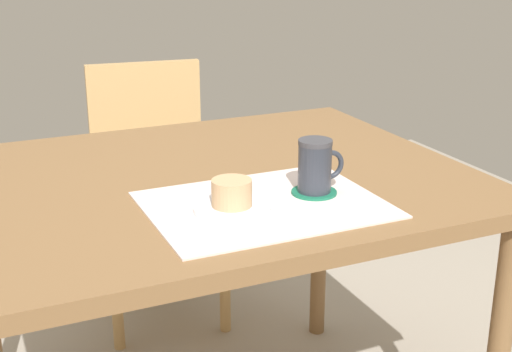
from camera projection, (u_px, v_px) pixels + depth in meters
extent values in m
cylinder|color=brown|center=(320.00, 233.00, 2.28)|extent=(0.05, 0.05, 0.72)
cube|color=brown|center=(210.00, 183.00, 1.61)|extent=(1.15, 0.92, 0.04)
cylinder|color=tan|center=(225.00, 276.00, 2.33)|extent=(0.04, 0.04, 0.40)
cylinder|color=tan|center=(116.00, 291.00, 2.23)|extent=(0.04, 0.04, 0.40)
cylinder|color=tan|center=(200.00, 234.00, 2.65)|extent=(0.04, 0.04, 0.40)
cylinder|color=tan|center=(103.00, 246.00, 2.55)|extent=(0.04, 0.04, 0.40)
cube|color=tan|center=(159.00, 201.00, 2.37)|extent=(0.46, 0.46, 0.04)
cube|color=tan|center=(146.00, 121.00, 2.47)|extent=(0.39, 0.07, 0.41)
cube|color=silver|center=(264.00, 205.00, 1.42)|extent=(0.46, 0.35, 0.00)
cylinder|color=white|center=(232.00, 208.00, 1.38)|extent=(0.15, 0.15, 0.01)
cylinder|color=tan|center=(232.00, 193.00, 1.37)|extent=(0.08, 0.08, 0.05)
cylinder|color=#196B4C|center=(314.00, 192.00, 1.48)|extent=(0.09, 0.09, 0.00)
cylinder|color=#2D333D|center=(315.00, 168.00, 1.46)|extent=(0.07, 0.07, 0.10)
cylinder|color=#3D3D42|center=(315.00, 142.00, 1.44)|extent=(0.07, 0.07, 0.01)
torus|color=#2D333D|center=(330.00, 165.00, 1.47)|extent=(0.06, 0.01, 0.06)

